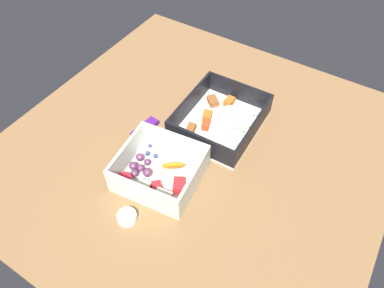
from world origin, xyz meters
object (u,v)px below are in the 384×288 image
(fruit_bowl, at_px, (158,173))
(candy_bar, at_px, (145,129))
(paper_cup_liner, at_px, (127,217))
(pasta_container, at_px, (221,120))

(fruit_bowl, distance_m, candy_bar, 0.14)
(paper_cup_liner, bearing_deg, candy_bar, 28.46)
(fruit_bowl, height_order, paper_cup_liner, fruit_bowl)
(pasta_container, distance_m, fruit_bowl, 0.20)
(fruit_bowl, bearing_deg, pasta_container, -9.72)
(pasta_container, xyz_separation_m, paper_cup_liner, (-0.30, 0.03, -0.01))
(candy_bar, bearing_deg, fruit_bowl, -131.39)
(pasta_container, distance_m, paper_cup_liner, 0.31)
(candy_bar, bearing_deg, pasta_container, -52.59)
(candy_bar, bearing_deg, paper_cup_liner, -151.54)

